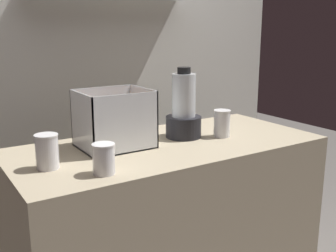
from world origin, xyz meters
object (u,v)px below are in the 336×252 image
Objects in this scene: juice_cup_carrot_left at (104,160)px; juice_cup_pomegranate_middle at (222,125)px; juice_cup_orange_far_left at (47,153)px; carrot_display_bin at (114,129)px; blender_pitcher at (184,111)px.

juice_cup_pomegranate_middle is (0.68, 0.17, 0.01)m from juice_cup_carrot_left.
juice_cup_orange_far_left reaches higher than juice_cup_pomegranate_middle.
carrot_display_bin is 0.35m from blender_pitcher.
juice_cup_pomegranate_middle is at bearing -30.14° from blender_pitcher.
juice_cup_pomegranate_middle is (0.50, -0.12, -0.02)m from carrot_display_bin.
blender_pitcher is 0.59m from juice_cup_carrot_left.
carrot_display_bin is 2.31× the size of juice_cup_pomegranate_middle.
juice_cup_carrot_left is (0.15, -0.16, -0.01)m from juice_cup_orange_far_left.
carrot_display_bin is at bearing 58.54° from juice_cup_carrot_left.
carrot_display_bin is 2.29× the size of juice_cup_orange_far_left.
blender_pitcher reaches higher than juice_cup_carrot_left.
juice_cup_carrot_left is (-0.52, -0.26, -0.07)m from blender_pitcher.
blender_pitcher is 2.55× the size of juice_cup_orange_far_left.
blender_pitcher reaches higher than carrot_display_bin.
carrot_display_bin is 0.34m from juice_cup_carrot_left.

